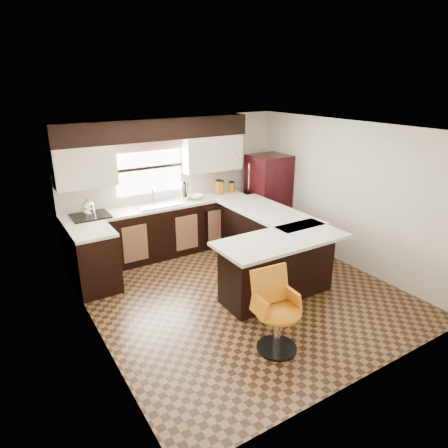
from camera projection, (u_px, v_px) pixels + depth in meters
floor at (242, 292)px, 5.99m from camera, size 4.40×4.40×0.00m
ceiling at (244, 129)px, 5.16m from camera, size 4.40×4.40×0.00m
wall_back at (175, 183)px, 7.33m from camera, size 4.40×0.00×4.40m
wall_front at (372, 280)px, 3.82m from camera, size 4.40×0.00×4.40m
wall_left at (90, 248)px, 4.54m from camera, size 0.00×4.40×4.40m
wall_right at (347, 195)px, 6.61m from camera, size 0.00×4.40×4.40m
base_cab_back at (161, 231)px, 7.13m from camera, size 3.30×0.60×0.90m
base_cab_left at (95, 261)px, 5.94m from camera, size 0.60×0.70×0.90m
counter_back at (160, 206)px, 6.96m from camera, size 3.30×0.60×0.04m
counter_left at (91, 232)px, 5.78m from camera, size 0.60×0.70×0.04m
soffit at (155, 129)px, 6.64m from camera, size 3.40×0.35×0.36m
upper_cab_left at (84, 167)px, 6.21m from camera, size 0.94×0.35×0.64m
upper_cab_right at (212, 153)px, 7.35m from camera, size 1.14×0.35×0.64m
window_pane at (149, 168)px, 6.95m from camera, size 1.20×0.02×0.90m
valance at (148, 146)px, 6.78m from camera, size 1.30×0.06×0.18m
sink at (158, 204)px, 6.91m from camera, size 0.75×0.45×0.03m
dishwasher at (218, 226)px, 7.40m from camera, size 0.58×0.03×0.78m
cooktop at (90, 216)px, 6.34m from camera, size 0.58×0.50×0.02m
peninsula_long at (265, 239)px, 6.78m from camera, size 0.60×1.95×0.90m
peninsula_return at (277, 268)px, 5.74m from camera, size 1.65×0.60×0.90m
counter_pen_long at (268, 212)px, 6.64m from camera, size 0.84×1.95×0.04m
counter_pen_return at (282, 240)px, 5.49m from camera, size 1.89×0.84×0.04m
refrigerator at (268, 197)px, 7.87m from camera, size 0.70×0.68×1.64m
bar_chair at (278, 313)px, 4.55m from camera, size 0.56×0.56×0.98m
kettle at (88, 207)px, 6.29m from camera, size 0.20×0.20×0.27m
percolator at (184, 192)px, 7.14m from camera, size 0.15×0.15×0.32m
mixing_bowl at (195, 197)px, 7.29m from camera, size 0.36×0.36×0.07m
canister_large at (219, 188)px, 7.53m from camera, size 0.13×0.13×0.25m
canister_med at (221, 188)px, 7.56m from camera, size 0.13×0.13×0.23m
canister_small at (232, 187)px, 7.68m from camera, size 0.12×0.12×0.19m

